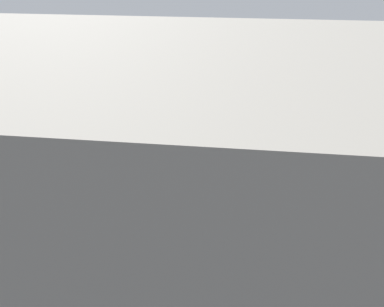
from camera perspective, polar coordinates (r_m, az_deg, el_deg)
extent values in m
plane|color=black|center=(14.73, 11.39, -2.96)|extent=(60.00, 60.00, 0.00)
cube|color=gray|center=(11.21, 12.38, -13.19)|extent=(24.00, 3.20, 0.04)
cube|color=blue|center=(15.15, 6.95, 1.60)|extent=(4.25, 3.04, 0.99)
cube|color=#1E232B|center=(14.92, 8.26, 4.80)|extent=(2.73, 2.27, 0.77)
cylinder|color=black|center=(14.37, 3.05, -1.85)|extent=(0.64, 0.43, 0.60)
cylinder|color=black|center=(15.59, 1.50, 0.51)|extent=(0.64, 0.43, 0.60)
cylinder|color=black|center=(15.27, 12.32, -0.70)|extent=(0.64, 0.43, 0.60)
cylinder|color=black|center=(16.42, 10.18, 1.46)|extent=(0.64, 0.43, 0.60)
cylinder|color=red|center=(12.84, -5.92, -5.56)|extent=(0.22, 0.22, 0.62)
sphere|color=red|center=(12.65, -5.99, -4.16)|extent=(0.26, 0.26, 0.26)
cylinder|color=red|center=(12.77, -5.23, -5.33)|extent=(0.10, 0.09, 0.09)
cylinder|color=red|center=(12.84, -6.63, -5.22)|extent=(0.10, 0.09, 0.09)
cylinder|color=#2D2D2D|center=(12.99, -5.86, -6.61)|extent=(0.31, 0.31, 0.06)
cube|color=#B2262D|center=(12.37, -9.54, -2.74)|extent=(0.36, 0.42, 0.55)
sphere|color=tan|center=(12.19, -9.67, -1.15)|extent=(0.22, 0.22, 0.22)
cylinder|color=#1E1E2D|center=(12.79, -9.35, -5.31)|extent=(0.13, 0.13, 0.85)
cylinder|color=#1E1E2D|center=(12.64, -9.27, -5.72)|extent=(0.13, 0.13, 0.85)
cylinder|color=#B2262D|center=(12.58, -9.65, -2.23)|extent=(0.09, 0.09, 0.50)
cylinder|color=#B2262D|center=(12.16, -9.43, -3.27)|extent=(0.09, 0.09, 0.50)
cylinder|color=#B7BABF|center=(10.18, 23.74, -16.13)|extent=(0.04, 0.04, 1.05)
cylinder|color=#B7BABF|center=(9.78, 11.94, -16.09)|extent=(0.04, 0.04, 1.05)
cylinder|color=#B7BABF|center=(9.79, -0.29, -15.36)|extent=(0.04, 0.04, 1.05)
cylinder|color=#B7BABF|center=(9.89, 24.24, -14.07)|extent=(8.04, 0.04, 0.04)
cylinder|color=#B7BABF|center=(10.15, 23.79, -15.91)|extent=(8.04, 0.04, 0.04)
cylinder|color=#4C4C51|center=(11.14, -3.61, -5.40)|extent=(0.07, 0.07, 2.40)
cube|color=black|center=(10.68, -3.75, -1.04)|extent=(0.04, 0.44, 0.44)
cylinder|color=black|center=(15.07, 4.55, -1.77)|extent=(3.87, 3.87, 0.01)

